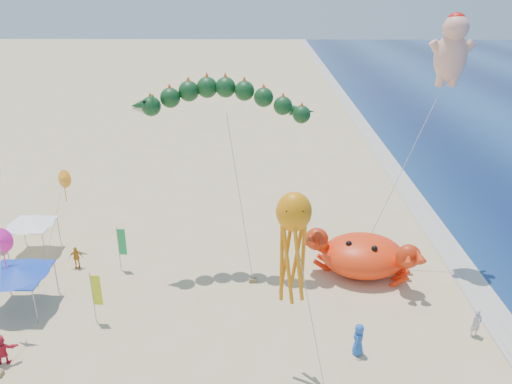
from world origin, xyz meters
TOP-DOWN VIEW (x-y plane):
  - ground at (0.00, 0.00)m, footprint 320.00×320.00m
  - foam_strip at (12.00, 0.00)m, footprint 320.00×320.00m
  - crab_inflatable at (5.04, 3.60)m, footprint 7.36×6.18m
  - dragon_kite at (-4.04, 4.92)m, footprint 11.11×4.16m
  - cherub_kite at (9.87, 6.40)m, footprint 6.31×2.98m
  - octopus_kite at (-0.22, -5.45)m, footprint 2.67×2.78m
  - canopy_blue at (-15.89, -0.49)m, footprint 3.65×3.65m
  - canopy_white at (-17.92, 6.03)m, footprint 3.14×3.14m
  - feather_flags at (-14.60, 0.31)m, footprint 8.54×6.94m
  - beachgoers at (-11.40, 0.10)m, footprint 31.53×12.44m
  - small_kites at (-15.93, 1.50)m, footprint 3.59×13.24m

SIDE VIEW (x-z plane):
  - ground at x=0.00m, z-range 0.00..0.00m
  - foam_strip at x=12.00m, z-range 0.01..0.01m
  - beachgoers at x=-11.40m, z-range -0.05..1.76m
  - crab_inflatable at x=5.04m, z-range -0.19..3.03m
  - feather_flags at x=-14.60m, z-range 0.41..3.61m
  - canopy_white at x=-17.92m, z-range 1.09..3.79m
  - canopy_blue at x=-15.89m, z-range 1.09..3.80m
  - small_kites at x=-15.93m, z-range 1.37..9.86m
  - octopus_kite at x=-0.22m, z-range 2.53..12.10m
  - dragon_kite at x=-4.04m, z-range 4.91..17.16m
  - cherub_kite at x=9.87m, z-range 6.06..22.39m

